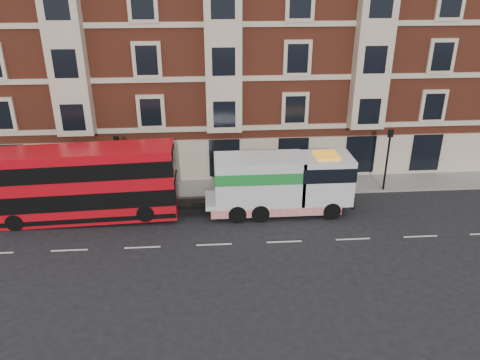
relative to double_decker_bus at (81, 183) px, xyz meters
name	(u,v)px	position (x,y,z in m)	size (l,w,h in m)	color
ground	(214,245)	(7.88, -3.67, -2.43)	(120.00, 120.00, 0.00)	black
sidewalk	(212,188)	(7.88, 3.83, -2.36)	(90.00, 3.00, 0.15)	slate
victorian_terrace	(213,29)	(8.38, 11.33, 7.63)	(45.00, 12.00, 20.40)	brown
lamp_post_west	(119,163)	(1.88, 2.53, 0.24)	(0.35, 0.15, 4.35)	black
lamp_post_east	(388,156)	(19.88, 2.53, 0.24)	(0.35, 0.15, 4.35)	black
double_decker_bus	(81,183)	(0.00, 0.00, 0.00)	(11.35, 2.61, 4.60)	red
tow_truck	(279,183)	(12.06, 0.00, -0.43)	(9.09, 2.69, 3.79)	silver
pedestrian	(118,188)	(1.66, 2.48, -1.54)	(0.54, 0.36, 1.49)	#1D1932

